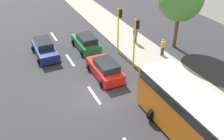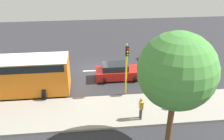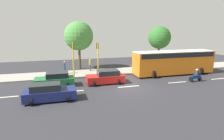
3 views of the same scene
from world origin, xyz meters
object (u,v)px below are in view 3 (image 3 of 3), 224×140
at_px(car_green, 55,80).
at_px(street_tree_south, 79,36).
at_px(motorcycle, 196,76).
at_px(car_dark_blue, 49,93).
at_px(pedestrian_near_signal, 65,67).
at_px(car_red, 106,77).
at_px(city_bus, 174,61).
at_px(traffic_light_midblock, 73,55).
at_px(traffic_light_corner, 98,54).
at_px(pedestrian_by_tree, 90,64).
at_px(street_tree_north, 159,38).

distance_m(car_green, street_tree_south, 10.02).
distance_m(car_green, motorcycle, 16.06).
bearing_deg(car_dark_blue, pedestrian_near_signal, -9.37).
distance_m(car_red, city_bus, 10.06).
height_order(car_green, pedestrian_near_signal, pedestrian_near_signal).
bearing_deg(traffic_light_midblock, traffic_light_corner, -90.00).
height_order(motorcycle, traffic_light_corner, traffic_light_corner).
height_order(car_green, pedestrian_by_tree, pedestrian_by_tree).
distance_m(car_dark_blue, city_bus, 16.69).
height_order(car_dark_blue, car_green, same).
height_order(car_green, city_bus, city_bus).
relative_size(motorcycle, pedestrian_near_signal, 0.91).
xyz_separation_m(motorcycle, street_tree_north, (10.70, -1.05, 3.97)).
xyz_separation_m(car_green, motorcycle, (-2.44, -15.87, -0.07)).
xyz_separation_m(car_dark_blue, street_tree_north, (12.36, -17.30, 3.90)).
xyz_separation_m(car_dark_blue, car_red, (3.72, -5.88, 0.00)).
distance_m(car_red, traffic_light_corner, 3.74).
bearing_deg(traffic_light_corner, car_red, -174.41).
distance_m(car_red, pedestrian_near_signal, 6.97).
relative_size(car_dark_blue, motorcycle, 2.82).
bearing_deg(car_red, city_bus, -79.73).
height_order(pedestrian_by_tree, traffic_light_corner, traffic_light_corner).
xyz_separation_m(motorcycle, street_tree_south, (10.81, 12.42, 4.38)).
distance_m(car_dark_blue, car_red, 6.96).
xyz_separation_m(motorcycle, pedestrian_near_signal, (7.48, 14.74, 0.42)).
relative_size(pedestrian_by_tree, street_tree_south, 0.23).
xyz_separation_m(city_bus, street_tree_south, (6.96, 11.88, 3.17)).
xyz_separation_m(car_green, car_red, (-0.38, -5.49, 0.00)).
relative_size(street_tree_south, street_tree_north, 1.10).
xyz_separation_m(traffic_light_midblock, street_tree_north, (5.65, -14.78, 1.68)).
relative_size(car_dark_blue, car_red, 1.02).
xyz_separation_m(city_bus, pedestrian_by_tree, (4.58, 10.65, -0.79)).
bearing_deg(car_red, street_tree_north, -52.91).
relative_size(car_red, traffic_light_midblock, 0.94).
bearing_deg(motorcycle, city_bus, 7.99).
height_order(city_bus, traffic_light_corner, traffic_light_corner).
height_order(motorcycle, street_tree_north, street_tree_north).
height_order(pedestrian_by_tree, street_tree_north, street_tree_north).
bearing_deg(motorcycle, pedestrian_near_signal, 63.10).
bearing_deg(car_green, car_red, -93.93).
bearing_deg(car_green, car_dark_blue, 174.70).
height_order(car_red, pedestrian_near_signal, pedestrian_near_signal).
bearing_deg(street_tree_south, street_tree_north, -90.44).
height_order(motorcycle, pedestrian_by_tree, pedestrian_by_tree).
relative_size(car_dark_blue, street_tree_south, 0.60).
distance_m(car_red, pedestrian_by_tree, 6.43).
height_order(motorcycle, traffic_light_midblock, traffic_light_midblock).
relative_size(city_bus, street_tree_north, 1.68).
bearing_deg(car_green, city_bus, -84.76).
bearing_deg(traffic_light_midblock, car_dark_blue, 159.41).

